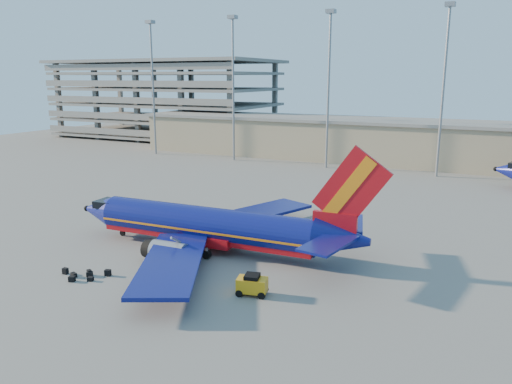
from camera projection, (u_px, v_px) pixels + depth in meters
ground at (234, 240)px, 52.80m from camera, size 220.00×220.00×0.00m
terminal_building at (419, 142)px, 98.32m from camera, size 122.00×16.00×8.50m
parking_garage at (166, 96)px, 141.53m from camera, size 62.00×32.00×21.40m
light_mast_row at (384, 73)px, 86.98m from camera, size 101.60×1.60×28.65m
aircraft_main at (213, 227)px, 49.31m from camera, size 33.27×31.99×11.26m
baggage_tug at (252, 284)px, 39.31m from camera, size 2.64×1.93×1.71m
luggage_pile at (84, 275)px, 42.94m from camera, size 4.17×2.83×0.55m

